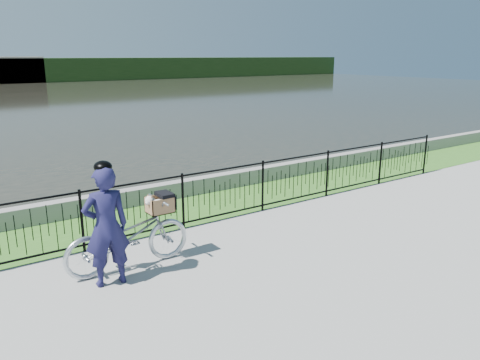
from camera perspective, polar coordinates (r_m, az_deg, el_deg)
ground at (r=8.84m, az=3.90°, el=-7.64°), size 120.00×120.00×0.00m
grass_strip at (r=10.86m, az=-4.69°, el=-3.26°), size 60.00×2.00×0.01m
quay_wall at (r=11.64m, az=-7.18°, el=-1.06°), size 60.00×0.30×0.40m
fence at (r=9.87m, az=-1.83°, el=-1.61°), size 14.00×0.06×1.15m
far_building_right at (r=65.82m, az=-25.57°, el=12.02°), size 6.00×3.00×3.20m
bicycle_rig at (r=7.84m, az=-13.42°, el=-6.63°), size 2.10×0.73×1.20m
cyclist at (r=7.25m, az=-16.01°, el=-5.34°), size 0.71×0.50×1.92m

